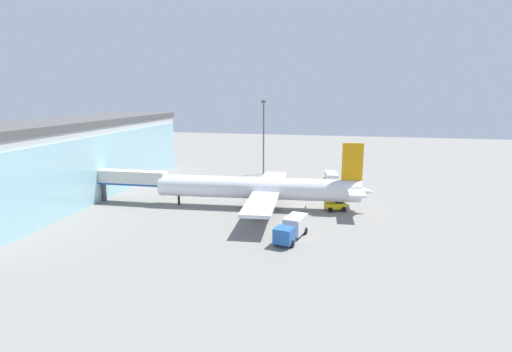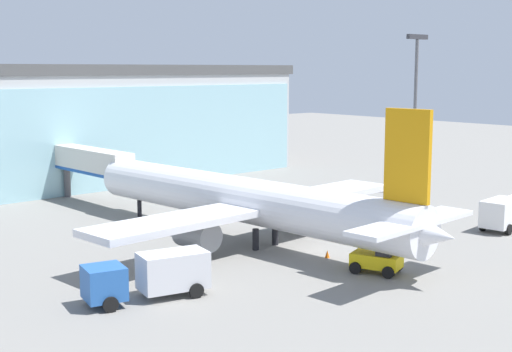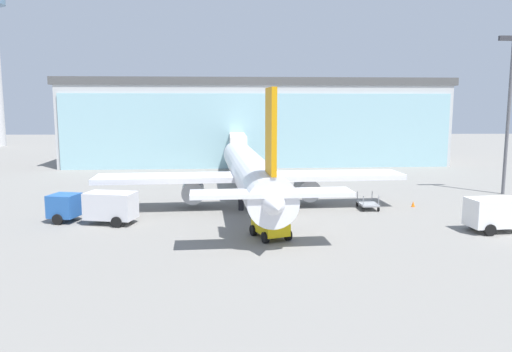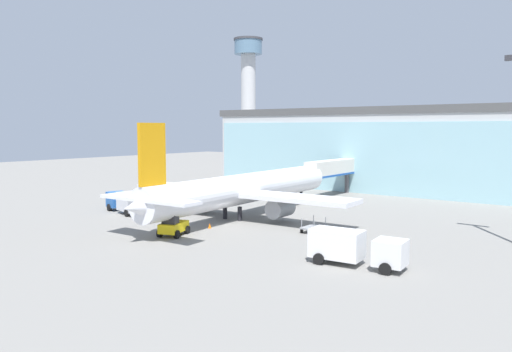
{
  "view_description": "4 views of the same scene",
  "coord_description": "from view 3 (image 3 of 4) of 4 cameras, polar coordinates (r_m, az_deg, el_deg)",
  "views": [
    {
      "loc": [
        -63.35,
        -7.85,
        18.32
      ],
      "look_at": [
        -0.25,
        6.54,
        5.06
      ],
      "focal_mm": 28.0,
      "sensor_mm": 36.0,
      "label": 1
    },
    {
      "loc": [
        -36.18,
        -36.13,
        13.41
      ],
      "look_at": [
        1.34,
        7.69,
        4.71
      ],
      "focal_mm": 50.0,
      "sensor_mm": 36.0,
      "label": 2
    },
    {
      "loc": [
        -2.48,
        -42.53,
        9.9
      ],
      "look_at": [
        -0.93,
        7.89,
        2.56
      ],
      "focal_mm": 35.0,
      "sensor_mm": 36.0,
      "label": 3
    },
    {
      "loc": [
        36.21,
        -38.74,
        10.51
      ],
      "look_at": [
        -1.42,
        7.66,
        4.72
      ],
      "focal_mm": 35.0,
      "sensor_mm": 36.0,
      "label": 4
    }
  ],
  "objects": [
    {
      "name": "ground",
      "position": [
        43.74,
        1.55,
        -4.81
      ],
      "size": [
        240.0,
        240.0,
        0.0
      ],
      "primitive_type": "plane",
      "color": "gray"
    },
    {
      "name": "terminal_building",
      "position": [
        84.01,
        -0.06,
        6.26
      ],
      "size": [
        62.76,
        17.89,
        13.88
      ],
      "rotation": [
        0.0,
        0.0,
        0.04
      ],
      "color": "#B8B8B8",
      "rests_on": "ground"
    },
    {
      "name": "jet_bridge",
      "position": [
        71.11,
        -2.11,
        3.66
      ],
      "size": [
        2.64,
        13.26,
        5.55
      ],
      "rotation": [
        0.0,
        0.0,
        1.6
      ],
      "color": "beige",
      "rests_on": "ground"
    },
    {
      "name": "apron_light_mast",
      "position": [
        60.73,
        26.98,
        7.68
      ],
      "size": [
        3.2,
        0.4,
        17.0
      ],
      "color": "#59595E",
      "rests_on": "ground"
    },
    {
      "name": "airplane",
      "position": [
        48.3,
        -0.67,
        0.43
      ],
      "size": [
        29.34,
        36.49,
        10.97
      ],
      "rotation": [
        0.0,
        0.0,
        1.65
      ],
      "color": "silver",
      "rests_on": "ground"
    },
    {
      "name": "catering_truck",
      "position": [
        43.63,
        -17.86,
        -3.27
      ],
      "size": [
        7.6,
        3.72,
        2.65
      ],
      "rotation": [
        0.0,
        0.0,
        2.93
      ],
      "color": "#2659A5",
      "rests_on": "ground"
    },
    {
      "name": "fuel_truck",
      "position": [
        43.73,
        27.03,
        -3.76
      ],
      "size": [
        7.52,
        3.24,
        2.65
      ],
      "rotation": [
        0.0,
        0.0,
        0.12
      ],
      "color": "silver",
      "rests_on": "ground"
    },
    {
      "name": "baggage_cart",
      "position": [
        48.43,
        12.64,
        -3.11
      ],
      "size": [
        1.64,
        2.82,
        1.5
      ],
      "rotation": [
        0.0,
        0.0,
        1.59
      ],
      "color": "gray",
      "rests_on": "ground"
    },
    {
      "name": "pushback_tug",
      "position": [
        37.06,
        1.73,
        -5.66
      ],
      "size": [
        3.1,
        3.63,
        2.3
      ],
      "rotation": [
        0.0,
        0.0,
        1.94
      ],
      "color": "yellow",
      "rests_on": "ground"
    },
    {
      "name": "safety_cone_nose",
      "position": [
        41.95,
        1.64,
        -4.99
      ],
      "size": [
        0.36,
        0.36,
        0.55
      ],
      "primitive_type": "cone",
      "color": "orange",
      "rests_on": "ground"
    },
    {
      "name": "safety_cone_wingtip",
      "position": [
        50.63,
        17.52,
        -3.07
      ],
      "size": [
        0.36,
        0.36,
        0.55
      ],
      "primitive_type": "cone",
      "color": "orange",
      "rests_on": "ground"
    }
  ]
}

